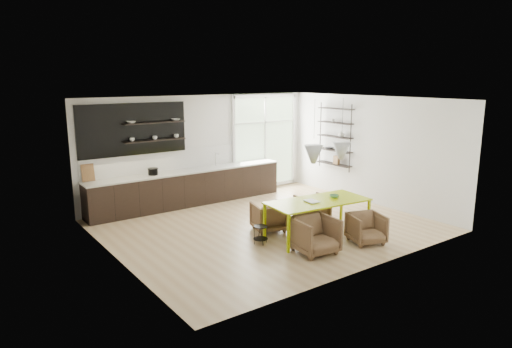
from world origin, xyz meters
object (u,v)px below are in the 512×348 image
Objects in this scene: armchair_back_left at (269,217)px; armchair_front_right at (366,228)px; wire_stool at (261,232)px; dining_table at (318,203)px; armchair_front_left at (315,235)px; armchair_back_right at (312,208)px.

armchair_front_right is (1.16, -1.80, -0.01)m from armchair_back_left.
armchair_front_right is 2.19m from wire_stool.
dining_table is 3.35× the size of armchair_front_right.
armchair_back_left is at bearing 92.78° from armchair_front_left.
armchair_front_left is at bearing -130.48° from dining_table.
armchair_front_left is at bearing 62.01° from armchair_back_right.
wire_stool is at bearing 168.74° from dining_table.
wire_stool is at bearing 124.54° from armchair_front_left.
armchair_front_left is (-1.31, -1.51, 0.04)m from armchair_back_right.
armchair_back_right reaches higher than armchair_front_right.
wire_stool is at bearing 56.65° from armchair_back_left.
armchair_back_right is 0.89× the size of armchair_front_left.
dining_table is at bearing 66.38° from armchair_back_right.
armchair_back_right is at bearing 107.04° from armchair_front_right.
wire_stool is (-0.64, -0.56, -0.07)m from armchair_back_left.
dining_table is 1.02m from armchair_front_left.
armchair_back_right is 1.72m from armchair_front_right.
armchair_back_left is at bearing 9.22° from armchair_back_right.
armchair_front_left is 1.26m from armchair_front_right.
armchair_back_left is 0.86m from wire_stool.
armchair_back_right is 1.94m from wire_stool.
wire_stool is at bearing 164.83° from armchair_front_right.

